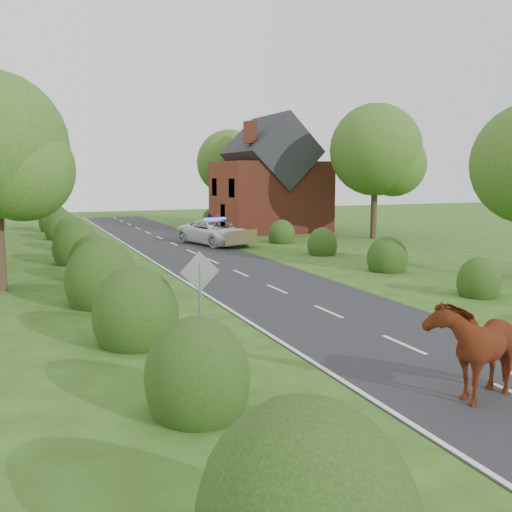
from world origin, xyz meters
name	(u,v)px	position (x,y,z in m)	size (l,w,h in m)	color
ground	(404,345)	(0.00, 0.00, 0.00)	(120.00, 120.00, 0.00)	#2F4817
road	(219,264)	(0.00, 15.00, 0.01)	(6.00, 70.00, 0.02)	black
road_markings	(201,272)	(-1.60, 12.93, 0.03)	(4.96, 70.00, 0.01)	white
hedgerow_left	(94,267)	(-6.51, 11.69, 0.75)	(2.75, 50.41, 3.00)	#1D3012
hedgerow_right	(372,256)	(6.60, 11.21, 0.55)	(2.10, 45.78, 2.10)	#1D3012
tree_left_a	(0,152)	(-9.75, 11.86, 5.34)	(5.74, 5.60, 8.38)	#332316
tree_left_d	(2,160)	(-10.23, 39.85, 5.64)	(6.15, 6.00, 8.89)	#332316
tree_right_b	(380,154)	(14.29, 21.84, 5.94)	(6.56, 6.40, 9.40)	#332316
tree_right_c	(233,165)	(9.27, 37.85, 5.34)	(6.15, 6.00, 8.58)	#332316
road_sign	(200,285)	(-5.00, 2.00, 1.65)	(1.06, 0.08, 2.53)	gray
house	(270,183)	(9.49, 30.00, 3.79)	(8.00, 7.40, 9.17)	brown
cow	(474,354)	(-0.82, -3.34, 0.86)	(1.28, 2.43, 1.72)	maroon
police_van	(215,232)	(2.42, 22.80, 0.80)	(4.05, 6.25, 1.74)	silver
pedestrian_red	(217,227)	(3.43, 25.35, 0.88)	(0.64, 0.42, 1.75)	#A70421
pedestrian_purple	(209,225)	(3.59, 27.59, 0.87)	(0.85, 0.66, 1.74)	#2F1650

